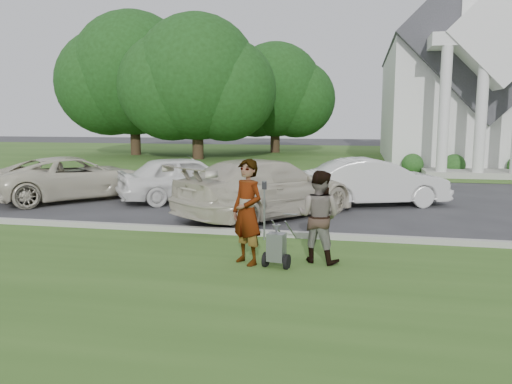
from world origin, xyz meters
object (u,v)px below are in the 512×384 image
(striping_cart, at_px, (277,248))
(car_d, at_px, (375,182))
(person_left, at_px, (247,213))
(parking_meter_near, at_px, (264,203))
(tree_left, at_px, (197,83))
(car_b, at_px, (187,178))
(car_c, at_px, (267,188))
(tree_back, at_px, (275,94))
(church, at_px, (463,67))
(car_a, at_px, (75,178))
(person_right, at_px, (319,217))
(tree_far, at_px, (133,79))

(striping_cart, xyz_separation_m, car_d, (1.94, 7.35, 0.37))
(person_left, height_order, parking_meter_near, person_left)
(tree_left, relative_size, person_left, 5.37)
(striping_cart, xyz_separation_m, car_b, (-4.20, 6.93, 0.39))
(car_c, bearing_deg, tree_back, -43.77)
(church, distance_m, car_a, 24.75)
(striping_cart, relative_size, car_c, 0.18)
(church, bearing_deg, parking_meter_near, -109.67)
(person_right, bearing_deg, person_left, 34.39)
(person_left, distance_m, parking_meter_near, 1.90)
(church, distance_m, car_d, 19.22)
(car_a, xyz_separation_m, car_c, (7.01, -1.72, 0.08))
(tree_left, height_order, car_c, tree_left)
(tree_far, bearing_deg, person_left, -60.93)
(church, bearing_deg, person_right, -105.69)
(striping_cart, xyz_separation_m, car_c, (-1.06, 4.80, 0.43))
(church, bearing_deg, car_a, -130.32)
(striping_cart, bearing_deg, church, 83.34)
(car_d, bearing_deg, car_c, 109.94)
(person_right, bearing_deg, tree_back, -61.60)
(person_right, distance_m, car_a, 10.63)
(car_b, bearing_deg, person_left, 171.38)
(tree_back, height_order, striping_cart, tree_back)
(tree_left, bearing_deg, parking_meter_near, -68.01)
(car_d, bearing_deg, striping_cart, 144.82)
(striping_cart, relative_size, person_left, 0.51)
(tree_left, xyz_separation_m, person_left, (8.85, -23.71, -4.12))
(church, relative_size, striping_cart, 24.05)
(striping_cart, xyz_separation_m, parking_meter_near, (-0.62, 2.03, 0.48))
(person_left, xyz_separation_m, person_right, (1.30, 0.40, -0.11))
(tree_back, relative_size, car_a, 1.82)
(tree_left, distance_m, striping_cart, 26.07)
(striping_cart, bearing_deg, tree_left, 121.81)
(person_right, bearing_deg, car_d, -82.88)
(car_d, bearing_deg, car_b, 73.48)
(car_c, bearing_deg, parking_meter_near, 136.13)
(church, xyz_separation_m, person_right, (-6.86, -24.43, -5.06))
(person_left, xyz_separation_m, car_d, (2.52, 7.21, -0.24))
(striping_cart, bearing_deg, parking_meter_near, 117.17)
(church, relative_size, tree_back, 2.51)
(church, xyz_separation_m, tree_back, (-13.01, 6.87, -1.21))
(tree_left, relative_size, tree_far, 0.91)
(church, height_order, tree_back, church)
(tree_far, distance_m, striping_cart, 31.42)
(parking_meter_near, bearing_deg, striping_cart, -73.07)
(person_left, distance_m, person_right, 1.36)
(tree_back, bearing_deg, tree_far, -153.44)
(tree_far, relative_size, car_c, 2.07)
(church, distance_m, car_c, 22.54)
(church, height_order, car_d, church)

